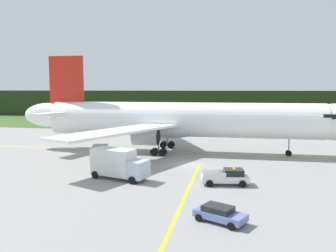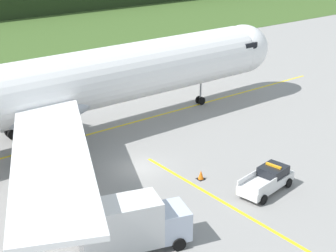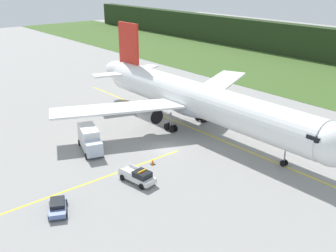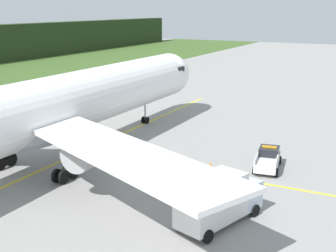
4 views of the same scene
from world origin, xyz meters
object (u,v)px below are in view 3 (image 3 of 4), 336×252
object	(u,v)px
ops_pickup_truck	(138,176)
staff_car	(58,206)
airliner	(198,100)
catering_truck	(90,139)
apron_cone	(153,162)

from	to	relation	value
ops_pickup_truck	staff_car	size ratio (longest dim) A/B	1.22
airliner	ops_pickup_truck	distance (m)	20.72
catering_truck	apron_cone	world-z (taller)	catering_truck
airliner	staff_car	xyz separation A→B (m)	(8.05, -29.40, -4.73)
ops_pickup_truck	airliner	bearing A→B (deg)	114.44
airliner	catering_truck	world-z (taller)	airliner
airliner	apron_cone	distance (m)	15.73
ops_pickup_truck	catering_truck	size ratio (longest dim) A/B	0.74
ops_pickup_truck	catering_truck	xyz separation A→B (m)	(-12.73, 0.07, 0.97)
staff_car	apron_cone	distance (m)	15.75
ops_pickup_truck	apron_cone	distance (m)	5.42
airliner	ops_pickup_truck	size ratio (longest dim) A/B	10.15
ops_pickup_truck	staff_car	distance (m)	11.00
apron_cone	ops_pickup_truck	bearing A→B (deg)	-57.49
catering_truck	staff_car	xyz separation A→B (m)	(12.42, -11.06, -1.17)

